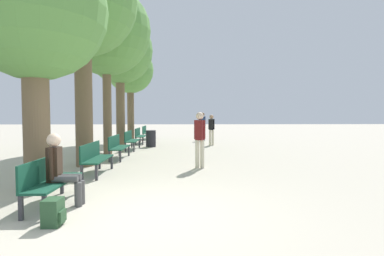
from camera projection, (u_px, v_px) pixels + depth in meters
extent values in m
plane|color=beige|center=(137.00, 213.00, 4.96)|extent=(80.00, 80.00, 0.00)
cube|color=#144733|center=(54.00, 182.00, 5.39)|extent=(0.45, 1.64, 0.04)
cube|color=#144733|center=(42.00, 170.00, 5.37)|extent=(0.04, 1.64, 0.42)
cube|color=#38383D|center=(45.00, 208.00, 4.63)|extent=(0.06, 0.06, 0.39)
cube|color=#38383D|center=(80.00, 184.00, 6.18)|extent=(0.06, 0.06, 0.39)
cube|color=#38383D|center=(21.00, 208.00, 4.62)|extent=(0.06, 0.06, 0.39)
cube|color=#38383D|center=(62.00, 184.00, 6.17)|extent=(0.06, 0.06, 0.39)
cube|color=#144733|center=(98.00, 159.00, 8.13)|extent=(0.45, 1.64, 0.04)
cube|color=#144733|center=(90.00, 151.00, 8.11)|extent=(0.04, 1.64, 0.42)
cube|color=#38383D|center=(96.00, 173.00, 7.37)|extent=(0.06, 0.06, 0.39)
cube|color=#38383D|center=(112.00, 162.00, 8.92)|extent=(0.06, 0.06, 0.39)
cube|color=#38383D|center=(82.00, 173.00, 7.36)|extent=(0.06, 0.06, 0.39)
cube|color=#38383D|center=(100.00, 162.00, 8.91)|extent=(0.06, 0.06, 0.39)
cube|color=#144733|center=(120.00, 148.00, 10.87)|extent=(0.45, 1.64, 0.04)
cube|color=#144733|center=(114.00, 141.00, 10.85)|extent=(0.04, 1.64, 0.42)
cube|color=#38383D|center=(120.00, 157.00, 10.11)|extent=(0.06, 0.06, 0.39)
cube|color=#38383D|center=(129.00, 151.00, 11.66)|extent=(0.06, 0.06, 0.39)
cube|color=#38383D|center=(110.00, 157.00, 10.10)|extent=(0.06, 0.06, 0.39)
cube|color=#38383D|center=(119.00, 151.00, 11.65)|extent=(0.06, 0.06, 0.39)
cube|color=#144733|center=(133.00, 141.00, 13.61)|extent=(0.45, 1.64, 0.04)
cube|color=#144733|center=(128.00, 136.00, 13.59)|extent=(0.04, 1.64, 0.42)
cube|color=#38383D|center=(134.00, 147.00, 12.85)|extent=(0.06, 0.06, 0.39)
cube|color=#38383D|center=(139.00, 144.00, 14.40)|extent=(0.06, 0.06, 0.39)
cube|color=#38383D|center=(125.00, 147.00, 12.84)|extent=(0.06, 0.06, 0.39)
cube|color=#38383D|center=(132.00, 144.00, 14.39)|extent=(0.06, 0.06, 0.39)
cube|color=#144733|center=(141.00, 136.00, 16.35)|extent=(0.45, 1.64, 0.04)
cube|color=#144733|center=(138.00, 132.00, 16.33)|extent=(0.04, 1.64, 0.42)
cube|color=#38383D|center=(143.00, 141.00, 15.59)|extent=(0.06, 0.06, 0.39)
cube|color=#38383D|center=(147.00, 139.00, 17.14)|extent=(0.06, 0.06, 0.39)
cube|color=#38383D|center=(136.00, 141.00, 15.58)|extent=(0.06, 0.06, 0.39)
cube|color=#38383D|center=(140.00, 139.00, 17.13)|extent=(0.06, 0.06, 0.39)
cube|color=#144733|center=(148.00, 133.00, 19.09)|extent=(0.45, 1.64, 0.04)
cube|color=#144733|center=(144.00, 129.00, 19.07)|extent=(0.04, 1.64, 0.42)
cube|color=#38383D|center=(149.00, 137.00, 18.33)|extent=(0.06, 0.06, 0.39)
cube|color=#38383D|center=(152.00, 135.00, 19.88)|extent=(0.06, 0.06, 0.39)
cube|color=#38383D|center=(143.00, 137.00, 18.32)|extent=(0.06, 0.06, 0.39)
cube|color=#38383D|center=(146.00, 135.00, 19.87)|extent=(0.06, 0.06, 0.39)
cylinder|color=brown|center=(36.00, 120.00, 6.33)|extent=(0.53, 0.53, 3.03)
sphere|color=#568E42|center=(34.00, 7.00, 6.21)|extent=(3.02, 3.02, 3.02)
cylinder|color=brown|center=(84.00, 99.00, 9.31)|extent=(0.53, 0.53, 4.18)
sphere|color=#568E42|center=(82.00, 1.00, 9.16)|extent=(3.37, 3.37, 3.37)
cylinder|color=brown|center=(107.00, 105.00, 12.14)|extent=(0.34, 0.34, 3.99)
sphere|color=#568E42|center=(106.00, 31.00, 11.99)|extent=(3.57, 3.57, 3.57)
cylinder|color=brown|center=(120.00, 108.00, 14.66)|extent=(0.42, 0.42, 3.83)
sphere|color=#568E42|center=(120.00, 50.00, 14.52)|extent=(3.20, 3.20, 3.20)
cylinder|color=brown|center=(131.00, 112.00, 17.45)|extent=(0.39, 0.39, 3.43)
sphere|color=#568E42|center=(130.00, 70.00, 17.33)|extent=(2.69, 2.69, 2.69)
cylinder|color=#4C4C4C|center=(65.00, 179.00, 5.29)|extent=(0.44, 0.13, 0.13)
cylinder|color=#4C4C4C|center=(78.00, 195.00, 5.30)|extent=(0.13, 0.13, 0.43)
cylinder|color=#4C4C4C|center=(69.00, 177.00, 5.44)|extent=(0.44, 0.13, 0.13)
cylinder|color=#4C4C4C|center=(81.00, 192.00, 5.46)|extent=(0.13, 0.13, 0.43)
cube|color=black|center=(54.00, 164.00, 5.35)|extent=(0.20, 0.24, 0.63)
cylinder|color=black|center=(51.00, 164.00, 5.21)|extent=(0.09, 0.09, 0.56)
cylinder|color=black|center=(57.00, 162.00, 5.48)|extent=(0.09, 0.09, 0.56)
sphere|color=beige|center=(54.00, 140.00, 5.32)|extent=(0.24, 0.24, 0.24)
cube|color=#284C2D|center=(53.00, 212.00, 4.41)|extent=(0.24, 0.30, 0.40)
cube|color=#284C2D|center=(63.00, 216.00, 4.42)|extent=(0.04, 0.21, 0.18)
cylinder|color=beige|center=(197.00, 154.00, 9.03)|extent=(0.12, 0.12, 0.85)
cylinder|color=beige|center=(202.00, 154.00, 9.03)|extent=(0.12, 0.12, 0.85)
cube|color=maroon|center=(200.00, 130.00, 8.99)|extent=(0.30, 0.28, 0.60)
cylinder|color=maroon|center=(196.00, 130.00, 8.99)|extent=(0.09, 0.09, 0.57)
cylinder|color=maroon|center=(204.00, 130.00, 9.00)|extent=(0.09, 0.09, 0.57)
sphere|color=beige|center=(200.00, 116.00, 8.97)|extent=(0.23, 0.23, 0.23)
cylinder|color=beige|center=(210.00, 138.00, 15.48)|extent=(0.12, 0.12, 0.80)
cylinder|color=beige|center=(213.00, 138.00, 15.48)|extent=(0.12, 0.12, 0.80)
cube|color=black|center=(211.00, 124.00, 15.45)|extent=(0.24, 0.26, 0.56)
cylinder|color=black|center=(209.00, 124.00, 15.44)|extent=(0.08, 0.08, 0.54)
cylinder|color=black|center=(214.00, 124.00, 15.45)|extent=(0.08, 0.08, 0.54)
sphere|color=#A37A5B|center=(211.00, 117.00, 15.43)|extent=(0.22, 0.22, 0.22)
cylinder|color=#384260|center=(201.00, 133.00, 18.23)|extent=(0.13, 0.13, 0.86)
cylinder|color=#384260|center=(204.00, 133.00, 18.23)|extent=(0.13, 0.13, 0.86)
cube|color=navy|center=(203.00, 121.00, 18.19)|extent=(0.24, 0.20, 0.61)
cylinder|color=navy|center=(201.00, 121.00, 18.19)|extent=(0.09, 0.09, 0.58)
cylinder|color=navy|center=(205.00, 121.00, 18.20)|extent=(0.09, 0.09, 0.58)
sphere|color=brown|center=(203.00, 114.00, 18.17)|extent=(0.23, 0.23, 0.23)
cylinder|color=#232328|center=(151.00, 139.00, 14.78)|extent=(0.49, 0.49, 0.81)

